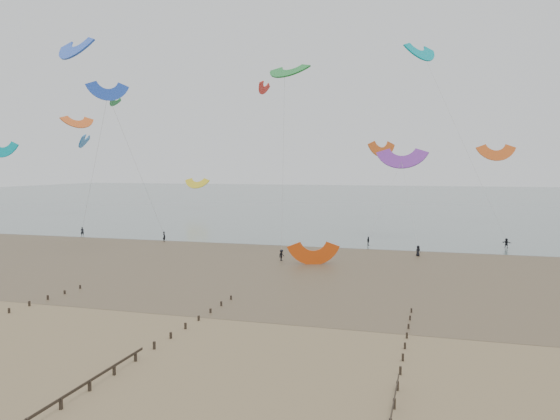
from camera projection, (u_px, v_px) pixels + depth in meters
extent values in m
plane|color=brown|center=(134.00, 330.00, 45.45)|extent=(500.00, 500.00, 0.00)
plane|color=#475654|center=(379.00, 198.00, 236.99)|extent=(500.00, 500.00, 0.00)
plane|color=#473A28|center=(263.00, 260.00, 78.97)|extent=(500.00, 500.00, 0.00)
ellipsoid|color=slate|center=(102.00, 270.00, 71.49)|extent=(23.60, 14.36, 0.01)
ellipsoid|color=slate|center=(348.00, 261.00, 78.52)|extent=(33.64, 18.32, 0.01)
ellipsoid|color=slate|center=(53.00, 245.00, 94.81)|extent=(26.95, 14.22, 0.01)
cube|color=black|center=(9.00, 311.00, 50.71)|extent=(0.16, 0.16, 0.57)
cube|color=black|center=(29.00, 304.00, 53.23)|extent=(0.16, 0.16, 0.54)
cube|color=black|center=(48.00, 298.00, 55.75)|extent=(0.16, 0.16, 0.51)
cube|color=black|center=(65.00, 292.00, 58.27)|extent=(0.16, 0.16, 0.48)
cube|color=black|center=(80.00, 287.00, 60.79)|extent=(0.16, 0.16, 0.45)
cube|color=black|center=(61.00, 404.00, 30.61)|extent=(0.16, 0.16, 0.74)
cube|color=black|center=(90.00, 386.00, 33.13)|extent=(0.16, 0.16, 0.71)
cube|color=black|center=(114.00, 371.00, 35.65)|extent=(0.16, 0.16, 0.68)
cube|color=black|center=(136.00, 357.00, 38.17)|extent=(0.16, 0.16, 0.65)
cube|color=black|center=(154.00, 346.00, 40.69)|extent=(0.16, 0.16, 0.62)
cube|color=black|center=(171.00, 336.00, 43.21)|extent=(0.16, 0.16, 0.59)
cube|color=black|center=(185.00, 326.00, 45.73)|extent=(0.16, 0.16, 0.57)
cube|color=black|center=(199.00, 318.00, 48.26)|extent=(0.16, 0.16, 0.54)
cube|color=black|center=(211.00, 311.00, 50.78)|extent=(0.16, 0.16, 0.51)
cube|color=black|center=(221.00, 304.00, 53.30)|extent=(0.16, 0.16, 0.48)
cube|color=black|center=(231.00, 298.00, 55.82)|extent=(0.16, 0.16, 0.45)
cube|color=black|center=(394.00, 404.00, 30.68)|extent=(0.16, 0.16, 0.68)
cube|color=black|center=(398.00, 386.00, 33.20)|extent=(0.16, 0.16, 0.65)
cube|color=black|center=(400.00, 371.00, 35.72)|extent=(0.16, 0.16, 0.62)
cube|color=black|center=(403.00, 358.00, 38.24)|extent=(0.16, 0.16, 0.59)
cube|color=black|center=(405.00, 346.00, 40.76)|extent=(0.16, 0.16, 0.57)
cube|color=black|center=(407.00, 336.00, 43.28)|extent=(0.16, 0.16, 0.54)
cube|color=black|center=(409.00, 326.00, 45.80)|extent=(0.16, 0.16, 0.51)
cube|color=black|center=(410.00, 318.00, 48.33)|extent=(0.16, 0.16, 0.48)
cube|color=black|center=(411.00, 311.00, 50.85)|extent=(0.16, 0.16, 0.45)
imported|color=black|center=(164.00, 237.00, 98.66)|extent=(0.81, 0.76, 1.86)
imported|color=black|center=(368.00, 241.00, 93.77)|extent=(0.56, 0.99, 1.58)
imported|color=black|center=(282.00, 255.00, 78.69)|extent=(1.01, 1.23, 1.65)
imported|color=black|center=(82.00, 232.00, 106.58)|extent=(0.78, 0.69, 1.78)
imported|color=black|center=(418.00, 251.00, 82.73)|extent=(0.96, 0.90, 1.65)
imported|color=black|center=(506.00, 243.00, 90.99)|extent=(1.58, 1.15, 1.65)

